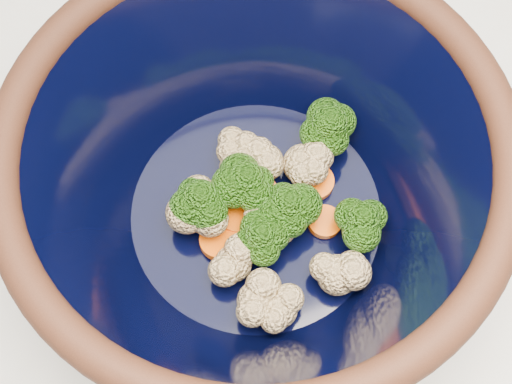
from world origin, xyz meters
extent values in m
plane|color=#9E7A54|center=(0.00, 0.00, 0.00)|extent=(3.00, 3.00, 0.00)
cube|color=white|center=(0.00, 0.00, 0.45)|extent=(1.20, 1.20, 0.90)
cylinder|color=black|center=(-0.11, -0.03, 0.91)|extent=(0.20, 0.20, 0.01)
torus|color=black|center=(-0.11, -0.03, 1.04)|extent=(0.33, 0.33, 0.02)
cylinder|color=black|center=(-0.11, -0.03, 0.93)|extent=(0.19, 0.19, 0.00)
cylinder|color=#608442|center=(-0.11, -0.02, 0.94)|extent=(0.01, 0.01, 0.02)
ellipsoid|color=#3B6D14|center=(-0.11, -0.02, 0.97)|extent=(0.04, 0.04, 0.03)
cylinder|color=#608442|center=(-0.05, -0.08, 0.94)|extent=(0.01, 0.01, 0.02)
ellipsoid|color=#3B6D14|center=(-0.05, -0.08, 0.96)|extent=(0.04, 0.04, 0.03)
cylinder|color=#608442|center=(-0.14, -0.02, 0.94)|extent=(0.01, 0.01, 0.02)
ellipsoid|color=#3B6D14|center=(-0.14, -0.02, 0.97)|extent=(0.04, 0.04, 0.03)
cylinder|color=#608442|center=(-0.12, -0.06, 0.94)|extent=(0.01, 0.01, 0.02)
ellipsoid|color=#3B6D14|center=(-0.12, -0.06, 0.96)|extent=(0.04, 0.04, 0.03)
cylinder|color=#608442|center=(-0.04, 0.00, 0.94)|extent=(0.01, 0.01, 0.02)
ellipsoid|color=#3B6D14|center=(-0.04, 0.00, 0.97)|extent=(0.04, 0.04, 0.04)
cylinder|color=#608442|center=(-0.09, -0.05, 0.94)|extent=(0.01, 0.01, 0.02)
ellipsoid|color=#3B6D14|center=(-0.09, -0.05, 0.96)|extent=(0.04, 0.04, 0.03)
sphere|color=beige|center=(-0.13, -0.10, 0.95)|extent=(0.03, 0.03, 0.03)
sphere|color=beige|center=(-0.11, -0.05, 0.95)|extent=(0.03, 0.03, 0.03)
sphere|color=beige|center=(-0.10, 0.00, 0.95)|extent=(0.03, 0.03, 0.03)
sphere|color=beige|center=(-0.08, -0.10, 0.95)|extent=(0.03, 0.03, 0.03)
sphere|color=beige|center=(-0.06, -0.01, 0.95)|extent=(0.03, 0.03, 0.03)
sphere|color=beige|center=(-0.10, 0.00, 0.95)|extent=(0.03, 0.03, 0.03)
sphere|color=beige|center=(-0.15, -0.02, 0.95)|extent=(0.03, 0.03, 0.03)
sphere|color=beige|center=(-0.10, 0.01, 0.95)|extent=(0.03, 0.03, 0.03)
sphere|color=beige|center=(-0.12, -0.11, 0.95)|extent=(0.03, 0.03, 0.03)
sphere|color=beige|center=(-0.14, -0.07, 0.95)|extent=(0.03, 0.03, 0.03)
sphere|color=beige|center=(-0.10, -0.03, 0.95)|extent=(0.03, 0.03, 0.03)
cylinder|color=orange|center=(-0.15, -0.01, 0.94)|extent=(0.02, 0.02, 0.01)
cylinder|color=orange|center=(-0.06, -0.06, 0.94)|extent=(0.02, 0.02, 0.01)
cylinder|color=orange|center=(-0.06, -0.03, 0.94)|extent=(0.03, 0.03, 0.01)
cylinder|color=orange|center=(-0.12, -0.03, 0.94)|extent=(0.03, 0.03, 0.01)
cylinder|color=orange|center=(-0.14, -0.04, 0.94)|extent=(0.03, 0.03, 0.01)
cylinder|color=orange|center=(-0.10, -0.02, 0.94)|extent=(0.03, 0.03, 0.01)
camera|label=1|loc=(-0.19, -0.22, 1.42)|focal=50.00mm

